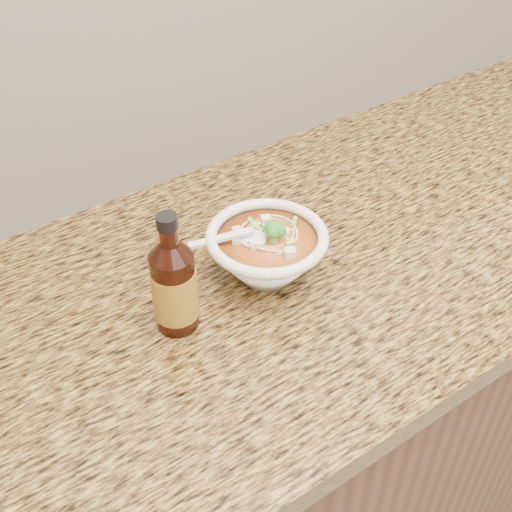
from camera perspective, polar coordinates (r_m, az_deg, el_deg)
cabinet at (r=1.41m, az=4.65°, el=-13.65°), size 4.00×0.65×0.86m
counter_slab at (r=1.08m, az=5.90°, el=0.58°), size 4.00×0.68×0.04m
soup_bowl at (r=0.97m, az=0.96°, el=0.25°), size 0.20×0.18×0.10m
hot_sauce_bottle at (r=0.88m, az=-7.28°, el=-2.68°), size 0.08×0.08×0.19m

